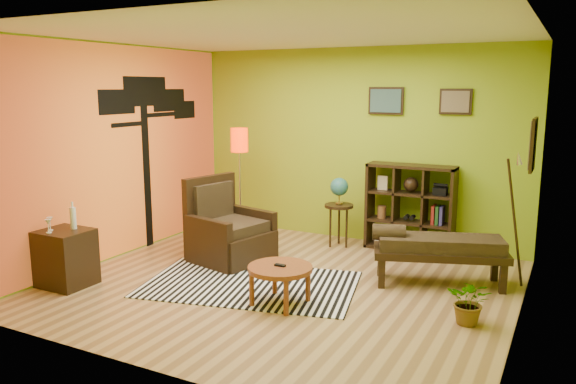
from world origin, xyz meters
The scene contains 11 objects.
ground centered at (0.00, 0.00, 0.00)m, with size 5.00×5.00×0.00m, color tan.
room_shell centered at (-0.09, 0.01, 1.80)m, with size 5.04×4.54×2.82m.
zebra_rug centered at (-0.34, -0.18, 0.01)m, with size 2.39×1.47×0.01m, color white.
coffee_table centered at (0.24, -0.54, 0.36)m, with size 0.68×0.68×0.43m.
armchair centered at (-1.10, 0.50, 0.33)m, with size 1.07×1.07×1.09m.
side_cabinet centered at (-2.20, -1.16, 0.33)m, with size 0.55×0.50×0.96m.
floor_lamp centered at (-1.41, 1.32, 1.35)m, with size 0.25×0.25×1.67m.
globe_table centered at (-0.04, 1.76, 0.75)m, with size 0.41×0.41×0.99m.
cube_shelf centered at (0.91, 2.03, 0.60)m, with size 1.20×0.35×1.20m.
bench centered at (1.54, 0.82, 0.44)m, with size 1.58×1.00×0.69m.
potted_plant centered at (2.09, -0.15, 0.18)m, with size 0.41×0.46×0.36m, color #26661E.
Camera 1 is at (2.87, -5.45, 2.25)m, focal length 35.00 mm.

